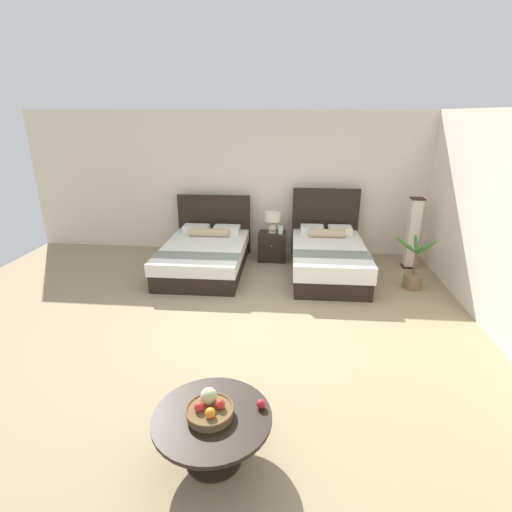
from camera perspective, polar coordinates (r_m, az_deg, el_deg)
The scene contains 13 objects.
ground_plane at distance 5.23m, azimuth -0.21°, elevation -10.35°, with size 9.64×9.86×0.02m, color #978561.
wall_back at distance 7.73m, azimuth 2.16°, elevation 10.52°, with size 9.64×0.12×2.71m, color beige.
wall_side_right at distance 5.66m, azimuth 32.39°, elevation 3.83°, with size 0.12×5.46×2.71m, color silver.
bed_near_window at distance 7.00m, azimuth -7.43°, elevation 0.24°, with size 1.43×2.09×1.16m.
bed_near_corner at distance 6.84m, azimuth 10.45°, elevation -0.10°, with size 1.26×2.06×1.33m.
nightstand at distance 7.41m, azimuth 2.37°, elevation 1.41°, with size 0.51×0.43×0.54m.
table_lamp at distance 7.28m, azimuth 2.44°, elevation 5.34°, with size 0.30×0.30×0.38m.
vase at distance 7.26m, azimuth 3.59°, elevation 3.85°, with size 0.10×0.10×0.15m.
coffee_table at distance 3.35m, azimuth -6.37°, elevation -23.43°, with size 0.94×0.94×0.43m.
fruit_bowl at distance 3.26m, azimuth -6.78°, elevation -21.27°, with size 0.38×0.38×0.19m.
loose_apple at distance 3.31m, azimuth 0.75°, elevation -20.80°, with size 0.07×0.07×0.07m.
floor_lamp_corner at distance 7.47m, azimuth 21.91°, elevation 3.07°, with size 0.22×0.22×1.28m.
potted_palm at distance 6.69m, azimuth 21.99°, elevation -2.43°, with size 0.65×0.46×0.86m.
Camera 1 is at (0.46, -4.48, 2.64)m, focal length 27.40 mm.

